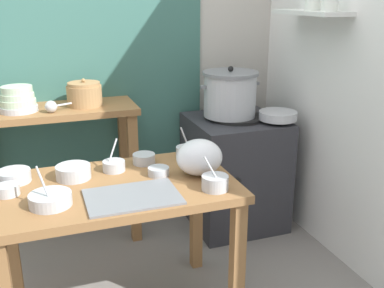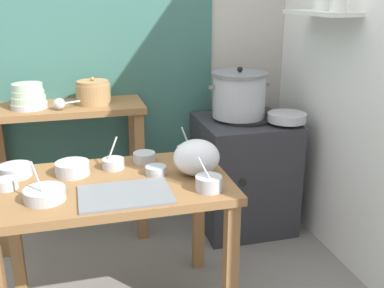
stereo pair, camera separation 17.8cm
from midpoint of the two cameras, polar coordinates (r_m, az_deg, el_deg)
name	(u,v)px [view 1 (the left image)]	position (r m, az deg, el deg)	size (l,w,h in m)	color
wall_back	(93,34)	(3.08, -14.11, 13.33)	(4.40, 0.12, 2.60)	#B2ADA3
wall_right	(351,41)	(2.71, 17.77, 12.33)	(0.30, 3.20, 2.60)	white
prep_table	(117,206)	(2.17, -11.90, -7.73)	(1.10, 0.66, 0.72)	olive
back_shelf_table	(59,143)	(2.92, -18.23, 0.16)	(0.96, 0.40, 0.90)	olive
stove_block	(234,171)	(3.13, 3.78, -3.48)	(0.60, 0.61, 0.78)	#2D2D33
steamer_pot	(230,94)	(2.97, 3.13, 6.37)	(0.42, 0.37, 0.33)	#B7BABF
clay_pot	(84,94)	(2.85, -15.27, 6.10)	(0.21, 0.21, 0.17)	#A37A4C
bowl_stack_enamel	(18,100)	(2.83, -22.95, 5.16)	(0.21, 0.21, 0.15)	#B7BABF
ladle	(52,106)	(2.75, -19.10, 4.51)	(0.24, 0.12, 0.07)	#B7BABF
serving_tray	(132,197)	(1.97, -10.16, -6.64)	(0.40, 0.28, 0.01)	slate
plastic_bag	(199,157)	(2.16, -1.43, -1.72)	(0.23, 0.21, 0.17)	white
wide_pan	(278,115)	(2.94, 9.16, 3.59)	(0.25, 0.25, 0.05)	#B7BABF
prep_bowl_0	(14,176)	(2.28, -23.79, -3.74)	(0.15, 0.15, 0.06)	#B7BABF
prep_bowl_1	(73,171)	(2.22, -17.08, -3.39)	(0.16, 0.16, 0.06)	#B7BABF
prep_bowl_2	(144,158)	(2.34, -8.30, -1.83)	(0.12, 0.12, 0.05)	#B7BABF
prep_bowl_3	(50,199)	(1.98, -20.05, -6.61)	(0.18, 0.18, 0.18)	#B7BABF
prep_bowl_4	(159,171)	(2.18, -6.61, -3.45)	(0.10, 0.10, 0.04)	#B7BABF
prep_bowl_5	(215,182)	(2.01, 0.40, -4.89)	(0.12, 0.12, 0.16)	#B7BABF
prep_bowl_6	(114,165)	(2.27, -12.13, -2.69)	(0.11, 0.11, 0.16)	#B7BABF
prep_bowl_7	(187,152)	(2.40, -2.81, -0.99)	(0.12, 0.12, 0.17)	#B7BABF
prep_bowl_8	(7,190)	(2.15, -24.62, -5.32)	(0.10, 0.10, 0.05)	#B7BABF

